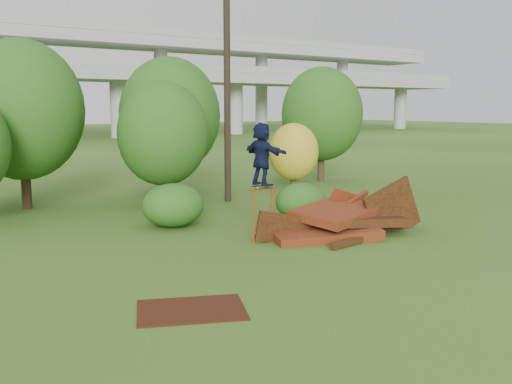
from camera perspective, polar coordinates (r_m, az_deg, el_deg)
ground at (r=15.78m, az=6.59°, el=-6.39°), size 240.00×240.00×0.00m
scrap_pile at (r=18.33m, az=8.40°, el=-2.97°), size 5.95×3.05×2.28m
grind_rail at (r=17.03m, az=0.69°, el=-1.66°), size 1.03×0.16×1.68m
skateboard at (r=16.89m, az=0.59°, el=0.65°), size 0.70×0.25×0.07m
skater at (r=16.79m, az=0.59°, el=3.83°), size 0.68×1.76×1.86m
flat_plate at (r=11.74m, az=-6.50°, el=-11.63°), size 2.57×2.26×0.03m
tree_1 at (r=24.33m, az=-22.40°, el=7.60°), size 4.81×4.81×6.69m
tree_2 at (r=22.89m, az=-9.29°, el=5.77°), size 3.59×3.59×5.06m
tree_3 at (r=26.00m, az=-8.61°, el=7.58°), size 4.51×4.51×6.26m
tree_4 at (r=27.27m, az=3.78°, el=4.02°), size 2.38×2.38×3.29m
tree_5 at (r=31.25m, az=6.60°, el=7.74°), size 4.40×4.40×6.18m
shrub_left at (r=19.51m, az=-8.28°, el=-1.32°), size 2.14×1.97×1.48m
shrub_right at (r=20.59m, az=4.51°, el=-0.93°), size 1.90×1.74×1.35m
utility_pole at (r=24.38m, az=-2.91°, el=10.88°), size 1.40×0.28×9.96m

